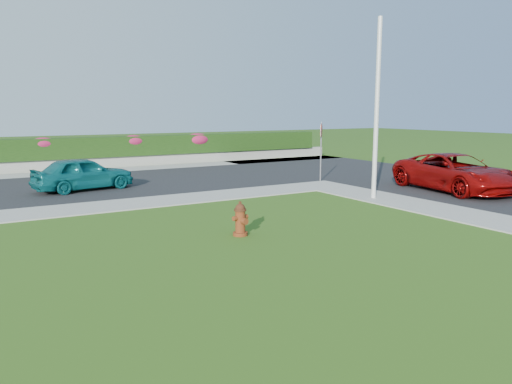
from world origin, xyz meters
TOP-DOWN VIEW (x-y plane):
  - ground at (0.00, 0.00)m, footprint 120.00×120.00m
  - street_right at (12.00, 4.00)m, footprint 8.00×32.00m
  - curb_corner at (7.00, 9.00)m, footprint 2.00×2.00m
  - sidewalk_beyond at (-1.00, 19.00)m, footprint 34.00×2.00m
  - retaining_wall at (-1.00, 20.50)m, footprint 34.00×0.40m
  - hedge at (-1.00, 20.60)m, footprint 32.00×0.90m
  - fire_hydrant at (-0.02, 3.39)m, footprint 0.46×0.43m
  - suv_red at (10.49, 5.10)m, footprint 3.21×5.52m
  - sedan_teal at (-1.85, 12.78)m, footprint 4.04×2.22m
  - utility_pole at (6.68, 5.57)m, footprint 0.16×0.16m
  - stop_sign at (7.73, 9.98)m, footprint 0.52×0.52m
  - flower_clump_d at (-2.17, 20.50)m, footprint 1.26×0.81m
  - flower_clump_e at (2.61, 20.50)m, footprint 1.33×0.86m
  - flower_clump_f at (6.55, 20.50)m, footprint 1.53×0.98m

SIDE VIEW (x-z plane):
  - ground at x=0.00m, z-range 0.00..0.00m
  - street_right at x=12.00m, z-range 0.00..0.04m
  - curb_corner at x=7.00m, z-range 0.00..0.04m
  - sidewalk_beyond at x=-1.00m, z-range 0.00..0.04m
  - retaining_wall at x=-1.00m, z-range 0.00..0.60m
  - fire_hydrant at x=-0.02m, z-range -0.02..0.86m
  - sedan_teal at x=-1.85m, z-range 0.04..1.34m
  - suv_red at x=10.49m, z-range 0.04..1.49m
  - hedge at x=-1.00m, z-range 0.60..1.70m
  - flower_clump_f at x=6.55m, z-range 1.01..1.78m
  - flower_clump_e at x=2.61m, z-range 1.10..1.77m
  - flower_clump_d at x=-2.17m, z-range 1.13..1.77m
  - stop_sign at x=7.73m, z-range 0.65..3.29m
  - utility_pole at x=6.68m, z-range 0.00..6.30m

